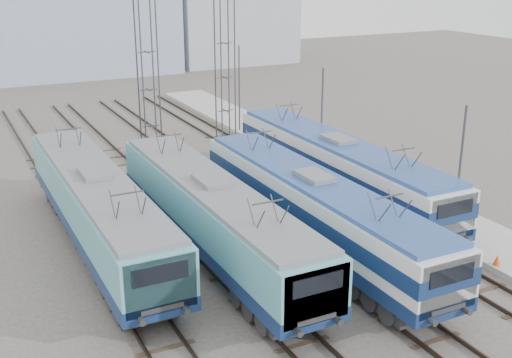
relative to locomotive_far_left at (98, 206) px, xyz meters
The scene contains 13 objects.
ground 11.60m from the locomotive_far_left, 53.58° to the right, with size 160.00×160.00×0.00m, color #514C47.
platform 17.12m from the locomotive_far_left, ahead, with size 4.00×70.00×0.30m, color #9E9E99.
locomotive_far_left is the anchor object (origin of this frame).
locomotive_center_left 5.52m from the locomotive_far_left, 35.45° to the right, with size 2.87×18.12×3.41m.
locomotive_center_right 10.16m from the locomotive_far_left, 27.60° to the right, with size 2.86×18.10×3.40m.
locomotive_far_right 13.50m from the locomotive_far_left, ahead, with size 2.91×18.38×3.46m.
catenary_tower_west 15.15m from the locomotive_far_left, 62.29° to the left, with size 4.50×1.20×12.00m.
catenary_tower_east 20.37m from the locomotive_far_left, 48.26° to the left, with size 4.50×1.20×12.00m.
mast_front 16.98m from the locomotive_far_left, 24.98° to the right, with size 0.12×0.12×7.00m, color #3F4247.
mast_mid 16.14m from the locomotive_far_left, 17.53° to the left, with size 0.12×0.12×7.00m, color #3F4247.
mast_rear 22.83m from the locomotive_far_left, 47.67° to the left, with size 0.12×0.12×7.00m, color #3F4247.
safety_cone 18.35m from the locomotive_far_left, 33.42° to the right, with size 0.36×0.36×0.51m, color #D8591B.
building_east 61.26m from the locomotive_far_left, 59.81° to the left, with size 16.00×12.00×12.00m, color #9CA4B0.
Camera 1 is at (-12.81, -19.10, 13.22)m, focal length 45.00 mm.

